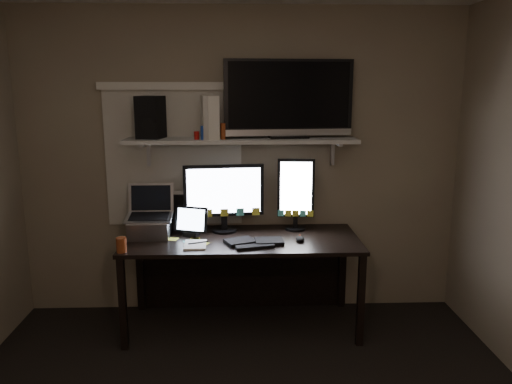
{
  "coord_description": "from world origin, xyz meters",
  "views": [
    {
      "loc": [
        -0.02,
        -2.26,
        1.88
      ],
      "look_at": [
        0.1,
        1.25,
        1.13
      ],
      "focal_mm": 35.0,
      "sensor_mm": 36.0,
      "label": 1
    }
  ],
  "objects_px": {
    "desk": "(242,255)",
    "keyboard": "(255,241)",
    "mouse": "(300,239)",
    "cup": "(122,245)",
    "tablet": "(191,221)",
    "speaker": "(151,117)",
    "tv": "(289,99)",
    "game_console": "(210,117)",
    "monitor_portrait": "(296,194)",
    "laptop": "(149,212)",
    "monitor_landscape": "(224,197)"
  },
  "relations": [
    {
      "from": "desk",
      "to": "keyboard",
      "type": "bearing_deg",
      "value": -70.2
    },
    {
      "from": "mouse",
      "to": "cup",
      "type": "relative_size",
      "value": 0.95
    },
    {
      "from": "cup",
      "to": "mouse",
      "type": "bearing_deg",
      "value": 9.2
    },
    {
      "from": "tablet",
      "to": "cup",
      "type": "relative_size",
      "value": 2.52
    },
    {
      "from": "cup",
      "to": "speaker",
      "type": "distance_m",
      "value": 1.02
    },
    {
      "from": "tv",
      "to": "speaker",
      "type": "distance_m",
      "value": 1.08
    },
    {
      "from": "desk",
      "to": "mouse",
      "type": "distance_m",
      "value": 0.53
    },
    {
      "from": "tv",
      "to": "game_console",
      "type": "relative_size",
      "value": 3.07
    },
    {
      "from": "desk",
      "to": "cup",
      "type": "xyz_separation_m",
      "value": [
        -0.85,
        -0.43,
        0.23
      ]
    },
    {
      "from": "mouse",
      "to": "game_console",
      "type": "bearing_deg",
      "value": 157.54
    },
    {
      "from": "tv",
      "to": "mouse",
      "type": "bearing_deg",
      "value": -82.61
    },
    {
      "from": "tv",
      "to": "monitor_portrait",
      "type": "bearing_deg",
      "value": -4.01
    },
    {
      "from": "laptop",
      "to": "monitor_portrait",
      "type": "bearing_deg",
      "value": 7.66
    },
    {
      "from": "monitor_landscape",
      "to": "speaker",
      "type": "relative_size",
      "value": 1.96
    },
    {
      "from": "laptop",
      "to": "game_console",
      "type": "bearing_deg",
      "value": 14.96
    },
    {
      "from": "monitor_landscape",
      "to": "game_console",
      "type": "xyz_separation_m",
      "value": [
        -0.1,
        -0.01,
        0.63
      ]
    },
    {
      "from": "keyboard",
      "to": "mouse",
      "type": "distance_m",
      "value": 0.35
    },
    {
      "from": "mouse",
      "to": "monitor_portrait",
      "type": "bearing_deg",
      "value": 90.07
    },
    {
      "from": "monitor_landscape",
      "to": "laptop",
      "type": "xyz_separation_m",
      "value": [
        -0.57,
        -0.14,
        -0.08
      ]
    },
    {
      "from": "monitor_portrait",
      "to": "speaker",
      "type": "height_order",
      "value": "speaker"
    },
    {
      "from": "tablet",
      "to": "speaker",
      "type": "distance_m",
      "value": 0.86
    },
    {
      "from": "laptop",
      "to": "tv",
      "type": "distance_m",
      "value": 1.39
    },
    {
      "from": "monitor_landscape",
      "to": "cup",
      "type": "bearing_deg",
      "value": -152.1
    },
    {
      "from": "monitor_landscape",
      "to": "keyboard",
      "type": "height_order",
      "value": "monitor_landscape"
    },
    {
      "from": "desk",
      "to": "speaker",
      "type": "height_order",
      "value": "speaker"
    },
    {
      "from": "keyboard",
      "to": "tv",
      "type": "bearing_deg",
      "value": 37.81
    },
    {
      "from": "keyboard",
      "to": "laptop",
      "type": "height_order",
      "value": "laptop"
    },
    {
      "from": "mouse",
      "to": "speaker",
      "type": "xyz_separation_m",
      "value": [
        -1.14,
        0.32,
        0.89
      ]
    },
    {
      "from": "mouse",
      "to": "tablet",
      "type": "xyz_separation_m",
      "value": [
        -0.84,
        0.17,
        0.1
      ]
    },
    {
      "from": "monitor_landscape",
      "to": "game_console",
      "type": "height_order",
      "value": "game_console"
    },
    {
      "from": "monitor_portrait",
      "to": "tv",
      "type": "xyz_separation_m",
      "value": [
        -0.07,
        -0.0,
        0.75
      ]
    },
    {
      "from": "keyboard",
      "to": "speaker",
      "type": "height_order",
      "value": "speaker"
    },
    {
      "from": "keyboard",
      "to": "tv",
      "type": "distance_m",
      "value": 1.13
    },
    {
      "from": "tv",
      "to": "tablet",
      "type": "bearing_deg",
      "value": -175.3
    },
    {
      "from": "mouse",
      "to": "laptop",
      "type": "bearing_deg",
      "value": 172.56
    },
    {
      "from": "cup",
      "to": "tv",
      "type": "bearing_deg",
      "value": 23.08
    },
    {
      "from": "desk",
      "to": "monitor_landscape",
      "type": "relative_size",
      "value": 2.82
    },
    {
      "from": "mouse",
      "to": "keyboard",
      "type": "bearing_deg",
      "value": -173.78
    },
    {
      "from": "mouse",
      "to": "tv",
      "type": "height_order",
      "value": "tv"
    },
    {
      "from": "cup",
      "to": "speaker",
      "type": "relative_size",
      "value": 0.33
    },
    {
      "from": "laptop",
      "to": "cup",
      "type": "xyz_separation_m",
      "value": [
        -0.14,
        -0.35,
        -0.14
      ]
    },
    {
      "from": "monitor_portrait",
      "to": "laptop",
      "type": "height_order",
      "value": "monitor_portrait"
    },
    {
      "from": "speaker",
      "to": "laptop",
      "type": "bearing_deg",
      "value": -83.42
    },
    {
      "from": "monitor_portrait",
      "to": "tablet",
      "type": "relative_size",
      "value": 2.21
    },
    {
      "from": "cup",
      "to": "desk",
      "type": "bearing_deg",
      "value": 26.53
    },
    {
      "from": "mouse",
      "to": "laptop",
      "type": "height_order",
      "value": "laptop"
    },
    {
      "from": "laptop",
      "to": "tv",
      "type": "relative_size",
      "value": 0.39
    },
    {
      "from": "desk",
      "to": "tv",
      "type": "xyz_separation_m",
      "value": [
        0.37,
        0.09,
        1.23
      ]
    },
    {
      "from": "desk",
      "to": "keyboard",
      "type": "distance_m",
      "value": 0.33
    },
    {
      "from": "monitor_portrait",
      "to": "keyboard",
      "type": "relative_size",
      "value": 1.36
    }
  ]
}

